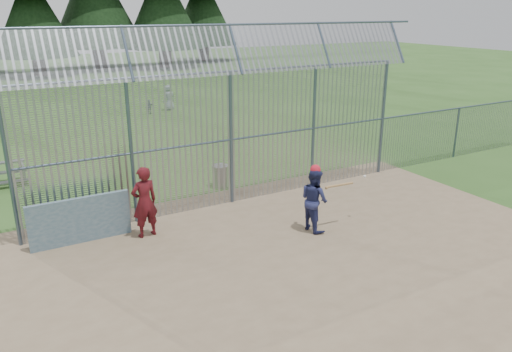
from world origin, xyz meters
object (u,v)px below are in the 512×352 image
dugout_wall (80,220)px  onlooker (145,202)px  trash_can (220,176)px  batter (314,200)px

dugout_wall → onlooker: size_ratio=1.32×
onlooker → trash_can: (3.35, 2.53, -0.59)m
dugout_wall → batter: size_ratio=1.46×
batter → trash_can: batter is taller
onlooker → batter: bearing=148.2°
onlooker → trash_can: bearing=-150.4°
dugout_wall → batter: (5.60, -2.28, 0.26)m
onlooker → dugout_wall: bearing=-23.5°
batter → onlooker: 4.44m
batter → trash_can: size_ratio=2.09×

